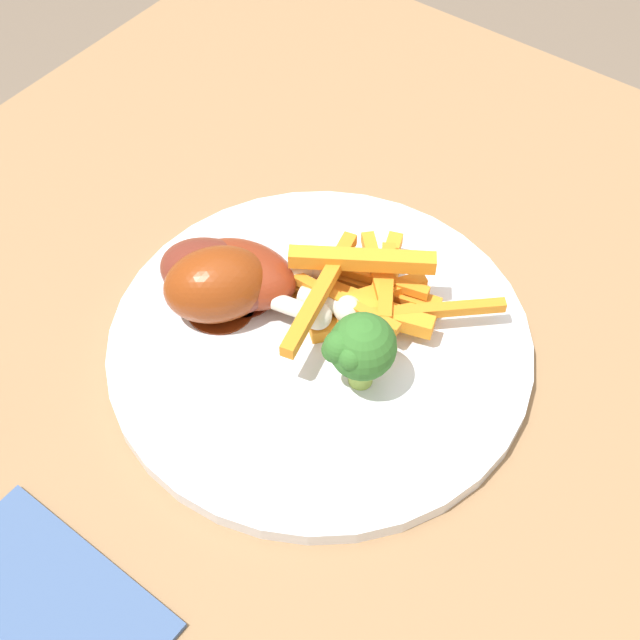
{
  "coord_description": "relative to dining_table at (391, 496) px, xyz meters",
  "views": [
    {
      "loc": [
        -0.14,
        0.28,
        1.2
      ],
      "look_at": [
        0.08,
        -0.01,
        0.74
      ],
      "focal_mm": 49.83,
      "sensor_mm": 36.0,
      "label": 1
    }
  ],
  "objects": [
    {
      "name": "chicken_drumstick_near",
      "position": [
        0.14,
        -0.01,
        0.14
      ],
      "size": [
        0.13,
        0.07,
        0.04
      ],
      "color": "#5A1A0D",
      "rests_on": "dinner_plate"
    },
    {
      "name": "carrot_fries_pile",
      "position": [
        0.07,
        -0.05,
        0.14
      ],
      "size": [
        0.14,
        0.14,
        0.04
      ],
      "color": "orange",
      "rests_on": "dinner_plate"
    },
    {
      "name": "broccoli_floret_front",
      "position": [
        0.03,
        0.0,
        0.16
      ],
      "size": [
        0.04,
        0.04,
        0.06
      ],
      "color": "#93B448",
      "rests_on": "dinner_plate"
    },
    {
      "name": "dining_table",
      "position": [
        0.0,
        0.0,
        0.0
      ],
      "size": [
        0.92,
        0.83,
        0.71
      ],
      "color": "#8E6B47",
      "rests_on": "ground_plane"
    },
    {
      "name": "chicken_drumstick_far",
      "position": [
        0.15,
        0.0,
        0.15
      ],
      "size": [
        0.13,
        0.07,
        0.04
      ],
      "color": "#4C1811",
      "rests_on": "dinner_plate"
    },
    {
      "name": "chicken_drumstick_extra",
      "position": [
        0.14,
        0.0,
        0.15
      ],
      "size": [
        0.1,
        0.11,
        0.05
      ],
      "color": "#5C1E09",
      "rests_on": "dinner_plate"
    },
    {
      "name": "dinner_plate",
      "position": [
        0.08,
        -0.01,
        0.12
      ],
      "size": [
        0.29,
        0.29,
        0.01
      ],
      "primitive_type": "cylinder",
      "color": "silver",
      "rests_on": "dining_table"
    }
  ]
}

